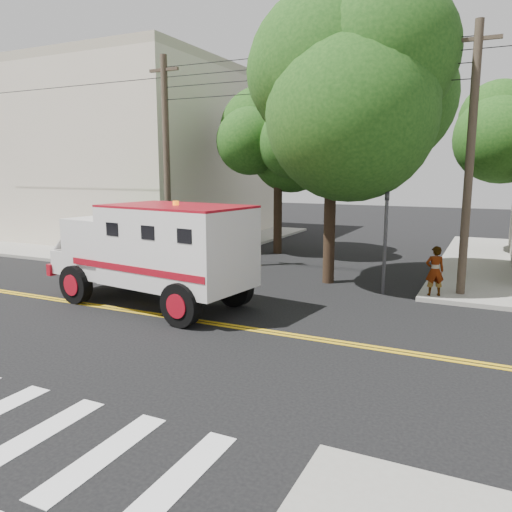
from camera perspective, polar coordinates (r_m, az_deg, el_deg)
The scene contains 12 objects.
ground at distance 14.48m, azimuth -5.40°, elevation -7.61°, with size 100.00×100.00×0.00m, color black.
sidewalk_nw at distance 32.96m, azimuth -13.50°, elevation 2.14°, with size 17.00×17.00×0.15m, color gray.
building_left at distance 35.12m, azimuth -14.85°, elevation 10.85°, with size 16.00×14.00×10.00m, color beige.
utility_pole_left at distance 21.92m, azimuth -10.16°, elevation 10.13°, with size 0.28×0.28×9.00m, color #382D23.
utility_pole_right at distance 18.04m, azimuth 23.21°, elevation 9.59°, with size 0.28×0.28×9.00m, color #382D23.
tree_main at distance 18.98m, azimuth 9.84°, elevation 18.39°, with size 6.08×5.70×9.85m.
tree_left at distance 25.61m, azimuth 3.05°, elevation 12.95°, with size 4.48×4.20×7.70m.
traffic_signal at distance 17.86m, azimuth 14.59°, elevation 2.75°, with size 0.15×0.18×3.60m.
accessibility_sign at distance 22.61m, azimuth -10.91°, elevation 2.12°, with size 0.45×0.10×2.02m.
palm_planter at distance 23.68m, azimuth -12.69°, elevation 3.08°, with size 3.52×2.63×2.36m.
armored_truck at distance 16.20m, azimuth -11.44°, elevation 0.87°, with size 7.47×3.70×3.27m.
pedestrian_a at distance 17.71m, azimuth 19.76°, elevation -1.61°, with size 0.62×0.40×1.69m, color gray.
Camera 1 is at (7.17, -11.82, 4.33)m, focal length 35.00 mm.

